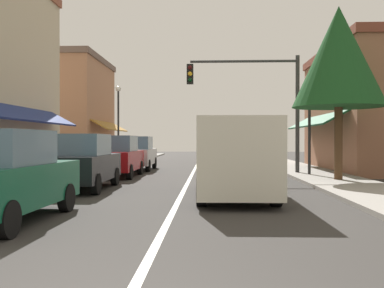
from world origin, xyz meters
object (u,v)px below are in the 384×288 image
Objects in this scene: van_in_lane at (234,156)px; tree_right_near at (339,57)px; parked_car_far_left at (136,153)px; parked_car_second_left at (81,162)px; street_lamp_right_mid at (309,107)px; parked_car_third_left at (117,156)px; street_lamp_left_far at (118,112)px; traffic_signal_mast_arm at (258,93)px; parked_car_nearest_left at (0,177)px.

tree_right_near is at bearing 47.52° from van_in_lane.
tree_right_near is (8.65, -6.60, 3.78)m from parked_car_far_left.
street_lamp_right_mid reaches higher than parked_car_second_left.
van_in_lane is at bearing -68.29° from parked_car_far_left.
parked_car_third_left is 9.79m from street_lamp_left_far.
traffic_signal_mast_arm is at bearing 44.85° from parked_car_second_left.
parked_car_third_left is 0.63× the size of tree_right_near.
parked_car_far_left is 0.94× the size of street_lamp_right_mid.
street_lamp_right_mid is 13.56m from street_lamp_left_far.
parked_car_third_left is 6.93m from traffic_signal_mast_arm.
street_lamp_left_far is (-10.11, 9.03, 0.39)m from street_lamp_right_mid.
street_lamp_right_mid reaches higher than parked_car_third_left.
street_lamp_left_far reaches higher than street_lamp_right_mid.
parked_car_third_left is 0.81× the size of street_lamp_left_far.
tree_right_near is (4.11, 4.54, 3.51)m from van_in_lane.
parked_car_nearest_left is 20.17m from street_lamp_left_far.
traffic_signal_mast_arm is at bearing -44.65° from street_lamp_left_far.
parked_car_second_left and parked_car_third_left have the same top height.
traffic_signal_mast_arm is 11.29m from street_lamp_left_far.
van_in_lane is at bearing -117.09° from street_lamp_right_mid.
parked_car_third_left is 0.94× the size of street_lamp_right_mid.
parked_car_second_left is 0.79× the size of van_in_lane.
tree_right_near is at bearing -47.31° from street_lamp_left_far.
van_in_lane is 1.18× the size of street_lamp_right_mid.
parked_car_nearest_left is 1.01× the size of parked_car_second_left.
tree_right_near is (8.77, 8.40, 3.78)m from parked_car_nearest_left.
van_in_lane is at bearing -132.16° from tree_right_near.
street_lamp_right_mid is 3.04m from tree_right_near.
parked_car_third_left is 1.00× the size of parked_car_far_left.
van_in_lane reaches higher than parked_car_nearest_left.
parked_car_second_left is 1.00× the size of parked_car_far_left.
parked_car_nearest_left is at bearing -89.59° from parked_car_second_left.
van_in_lane reaches higher than parked_car_far_left.
street_lamp_right_mid is at bearing 1.77° from parked_car_third_left.
parked_car_far_left is at bearing 91.10° from parked_car_nearest_left.
street_lamp_right_mid is 0.67× the size of tree_right_near.
parked_car_nearest_left is 15.01m from parked_car_far_left.
tree_right_near is at bearing -54.10° from traffic_signal_mast_arm.
street_lamp_left_far is (-1.85, 9.28, 2.51)m from parked_car_third_left.
parked_car_third_left is at bearing 124.23° from van_in_lane.
traffic_signal_mast_arm reaches higher than parked_car_second_left.
street_lamp_right_mid is (2.09, -1.10, -0.73)m from traffic_signal_mast_arm.
parked_car_nearest_left and parked_car_second_left have the same top height.
parked_car_nearest_left is 1.01× the size of parked_car_third_left.
parked_car_second_left is at bearing -82.94° from street_lamp_left_far.
parked_car_second_left is 10.08m from street_lamp_right_mid.
parked_car_far_left is at bearing 88.41° from parked_car_third_left.
tree_right_near is (2.60, -3.59, 0.94)m from traffic_signal_mast_arm.
tree_right_near is (0.51, -2.49, 1.67)m from street_lamp_right_mid.
van_in_lane is (4.67, -6.78, 0.27)m from parked_car_third_left.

